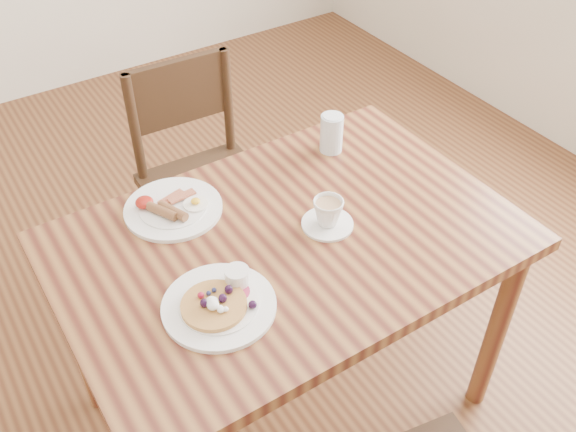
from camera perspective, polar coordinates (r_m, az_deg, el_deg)
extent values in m
plane|color=#522B17|center=(2.27, 0.00, -15.87)|extent=(5.00, 5.00, 0.00)
cube|color=brown|center=(1.70, 0.00, -2.29)|extent=(1.20, 0.80, 0.04)
cylinder|color=brown|center=(2.08, 18.09, -9.57)|extent=(0.06, 0.06, 0.71)
cylinder|color=brown|center=(2.40, 6.43, 0.66)|extent=(0.06, 0.06, 0.71)
cylinder|color=brown|center=(2.07, -18.19, -9.90)|extent=(0.06, 0.06, 0.71)
cube|color=#311A12|center=(2.33, -6.99, 2.25)|extent=(0.44, 0.44, 0.04)
cylinder|color=#311A12|center=(2.32, -8.63, -6.13)|extent=(0.04, 0.04, 0.43)
cylinder|color=#311A12|center=(2.42, -0.87, -3.00)|extent=(0.04, 0.04, 0.43)
cylinder|color=#311A12|center=(2.57, -11.91, -1.01)|extent=(0.04, 0.04, 0.43)
cylinder|color=#311A12|center=(2.66, -4.77, 1.62)|extent=(0.04, 0.04, 0.43)
cylinder|color=#311A12|center=(2.41, -5.36, 9.95)|extent=(0.04, 0.04, 0.43)
cylinder|color=#311A12|center=(2.30, -13.44, 7.36)|extent=(0.04, 0.04, 0.43)
cube|color=#311A12|center=(2.31, -9.68, 10.81)|extent=(0.38, 0.04, 0.24)
cylinder|color=white|center=(1.52, -6.15, -7.94)|extent=(0.27, 0.27, 0.01)
cylinder|color=white|center=(1.52, -6.17, -7.77)|extent=(0.19, 0.19, 0.01)
cylinder|color=#B22D59|center=(1.53, -4.70, -6.70)|extent=(0.07, 0.07, 0.00)
cylinder|color=#C68C47|center=(1.50, -6.61, -7.89)|extent=(0.15, 0.15, 0.01)
ellipsoid|color=white|center=(1.49, -6.74, -7.66)|extent=(0.03, 0.03, 0.02)
ellipsoid|color=white|center=(1.48, -5.75, -8.15)|extent=(0.02, 0.02, 0.01)
cylinder|color=white|center=(1.54, -4.55, -5.34)|extent=(0.06, 0.06, 0.04)
cylinder|color=#591E07|center=(1.53, -4.58, -4.93)|extent=(0.05, 0.05, 0.00)
sphere|color=black|center=(1.51, -5.91, -6.70)|extent=(0.02, 0.02, 0.02)
sphere|color=#1E234C|center=(1.52, -6.38, -6.31)|extent=(0.01, 0.01, 0.01)
sphere|color=#1E234C|center=(1.53, -7.46, -6.37)|extent=(0.01, 0.01, 0.01)
sphere|color=#B21938|center=(1.50, -7.34, -7.10)|extent=(0.02, 0.02, 0.02)
sphere|color=black|center=(1.49, -7.23, -7.67)|extent=(0.02, 0.02, 0.02)
sphere|color=#1E234C|center=(1.48, -6.21, -8.07)|extent=(0.01, 0.01, 0.01)
sphere|color=black|center=(1.50, -5.88, -7.19)|extent=(0.02, 0.02, 0.02)
sphere|color=#1E234C|center=(1.50, -3.10, -7.64)|extent=(0.01, 0.01, 0.01)
sphere|color=#B21938|center=(1.53, -3.37, -6.54)|extent=(0.01, 0.01, 0.01)
sphere|color=black|center=(1.55, -4.32, -5.61)|extent=(0.02, 0.02, 0.02)
cylinder|color=white|center=(1.79, -10.15, 0.66)|extent=(0.27, 0.27, 0.01)
cylinder|color=white|center=(1.79, -10.18, 0.83)|extent=(0.19, 0.19, 0.01)
cylinder|color=brown|center=(1.75, -11.14, 0.41)|extent=(0.06, 0.10, 0.03)
cylinder|color=brown|center=(1.75, -10.20, 0.44)|extent=(0.06, 0.10, 0.03)
cube|color=maroon|center=(1.81, -10.32, 1.62)|extent=(0.08, 0.04, 0.01)
cube|color=maroon|center=(1.80, -9.42, 1.74)|extent=(0.08, 0.03, 0.01)
cylinder|color=white|center=(1.78, -8.20, 1.08)|extent=(0.07, 0.07, 0.00)
ellipsoid|color=yellow|center=(1.77, -8.23, 1.33)|extent=(0.03, 0.03, 0.01)
ellipsoid|color=#A5190F|center=(1.79, -12.65, 1.20)|extent=(0.05, 0.05, 0.03)
cylinder|color=white|center=(1.72, 3.52, -0.71)|extent=(0.14, 0.14, 0.01)
imported|color=white|center=(1.69, 3.58, 0.36)|extent=(0.11, 0.11, 0.08)
cylinder|color=tan|center=(1.68, 3.61, 1.04)|extent=(0.07, 0.07, 0.00)
cylinder|color=silver|center=(1.97, 3.89, 7.34)|extent=(0.07, 0.07, 0.12)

